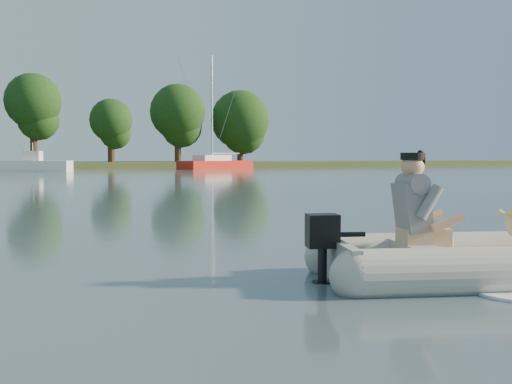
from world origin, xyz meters
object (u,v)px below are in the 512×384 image
man (414,204)px  sailboat (215,164)px  motorboat (35,158)px  dinghy (481,221)px

man → sailboat: sailboat is taller
motorboat → sailboat: bearing=34.1°
man → sailboat: size_ratio=0.10×
dinghy → motorboat: motorboat is taller
man → motorboat: (2.05, 48.20, 0.31)m
dinghy → motorboat: 48.50m
motorboat → sailboat: size_ratio=0.52×
dinghy → sailboat: size_ratio=0.45×
dinghy → man: 0.72m
motorboat → dinghy: bearing=-67.1°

